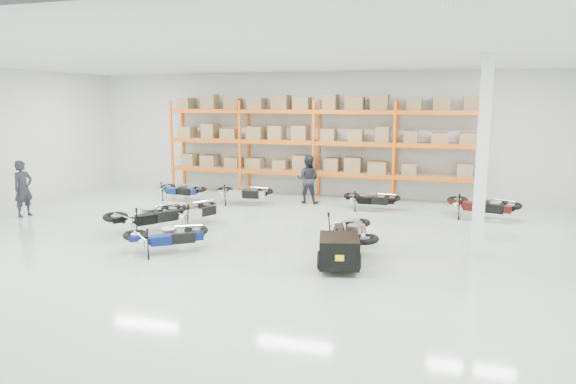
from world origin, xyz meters
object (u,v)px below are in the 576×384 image
(moto_back_d, at_px, (482,201))
(person_back, at_px, (308,179))
(moto_touring_right, at_px, (352,227))
(moto_back_a, at_px, (180,187))
(moto_back_b, at_px, (243,189))
(trailer, at_px, (339,251))
(person_left, at_px, (23,189))
(moto_silver_left, at_px, (191,207))
(moto_back_c, at_px, (371,195))
(moto_blue_centre, at_px, (167,231))
(moto_black_far_left, at_px, (148,211))

(moto_back_d, xyz_separation_m, person_back, (-5.57, 0.92, 0.27))
(moto_touring_right, relative_size, moto_back_a, 1.14)
(moto_back_b, relative_size, moto_back_d, 0.93)
(moto_back_b, xyz_separation_m, person_back, (2.07, 0.84, 0.31))
(trailer, xyz_separation_m, person_left, (-10.19, 2.29, 0.44))
(moto_silver_left, distance_m, moto_back_c, 5.79)
(moto_blue_centre, relative_size, person_left, 0.98)
(moto_back_c, distance_m, person_back, 2.34)
(moto_touring_right, relative_size, person_left, 1.06)
(moto_back_b, bearing_deg, moto_blue_centre, 179.06)
(moto_silver_left, bearing_deg, moto_touring_right, -166.73)
(moto_back_c, relative_size, moto_back_d, 0.86)
(moto_back_b, xyz_separation_m, moto_back_c, (4.31, 0.29, -0.04))
(trailer, relative_size, moto_back_c, 1.12)
(moto_back_c, bearing_deg, moto_silver_left, 128.28)
(moto_back_a, relative_size, person_left, 0.93)
(moto_back_b, height_order, moto_back_c, moto_back_b)
(moto_silver_left, relative_size, moto_back_b, 1.03)
(person_left, bearing_deg, moto_back_c, -59.33)
(moto_back_c, height_order, moto_back_d, moto_back_d)
(moto_black_far_left, xyz_separation_m, person_left, (-4.69, 0.63, 0.27))
(moto_blue_centre, distance_m, trailer, 4.08)
(moto_touring_right, distance_m, person_back, 5.68)
(moto_blue_centre, bearing_deg, person_back, -49.30)
(moto_black_far_left, relative_size, moto_back_b, 1.13)
(trailer, bearing_deg, moto_back_a, 127.11)
(moto_blue_centre, distance_m, moto_back_c, 7.22)
(moto_black_far_left, bearing_deg, moto_back_a, -35.91)
(person_back, bearing_deg, trailer, 110.15)
(trailer, relative_size, moto_back_d, 0.96)
(moto_blue_centre, relative_size, moto_back_d, 0.91)
(moto_touring_right, height_order, trailer, moto_touring_right)
(moto_back_b, xyz_separation_m, moto_back_d, (7.64, -0.08, 0.04))
(moto_silver_left, xyz_separation_m, moto_back_b, (0.27, 3.26, -0.01))
(moto_blue_centre, relative_size, moto_black_far_left, 0.87)
(moto_silver_left, bearing_deg, trailer, 176.54)
(moto_touring_right, bearing_deg, moto_silver_left, 152.75)
(moto_back_a, bearing_deg, moto_back_d, -83.09)
(moto_touring_right, xyz_separation_m, moto_back_a, (-6.87, 4.36, -0.07))
(moto_silver_left, relative_size, trailer, 1.00)
(moto_touring_right, bearing_deg, moto_blue_centre, -174.98)
(moto_touring_right, xyz_separation_m, trailer, (-0.00, -1.60, -0.14))
(moto_back_b, distance_m, person_left, 6.78)
(trailer, relative_size, moto_back_a, 1.10)
(moto_back_d, bearing_deg, person_left, 122.12)
(moto_back_b, bearing_deg, moto_back_c, -91.00)
(moto_back_c, distance_m, person_left, 10.77)
(moto_black_far_left, relative_size, person_back, 1.16)
(moto_back_d, bearing_deg, moto_blue_centre, 145.47)
(moto_silver_left, height_order, person_back, person_back)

